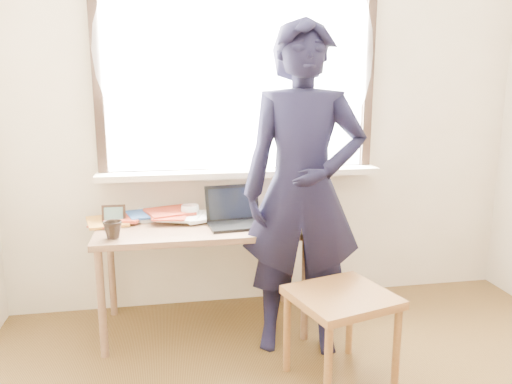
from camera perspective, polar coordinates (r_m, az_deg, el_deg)
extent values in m
cube|color=beige|center=(3.37, 1.40, 8.80)|extent=(3.50, 0.02, 2.60)
cube|color=white|center=(3.32, -2.00, 13.92)|extent=(1.70, 0.01, 1.30)
cube|color=black|center=(3.35, -1.88, 2.23)|extent=(1.82, 0.06, 0.06)
cube|color=black|center=(3.29, -17.74, 13.37)|extent=(0.06, 0.06, 1.30)
cube|color=black|center=(3.54, 12.70, 13.54)|extent=(0.06, 0.06, 1.30)
cube|color=beige|center=(3.28, -1.70, 2.19)|extent=(1.85, 0.20, 0.04)
cube|color=white|center=(3.25, -1.82, 15.72)|extent=(1.95, 0.02, 1.65)
cube|color=brown|center=(3.06, -6.17, -4.02)|extent=(1.25, 0.62, 0.04)
cylinder|color=brown|center=(2.94, -17.23, -12.16)|extent=(0.04, 0.04, 0.63)
cylinder|color=brown|center=(3.43, -16.18, -8.49)|extent=(0.04, 0.04, 0.63)
cylinder|color=brown|center=(3.02, 5.63, -11.01)|extent=(0.04, 0.04, 0.63)
cylinder|color=brown|center=(3.50, 3.24, -7.60)|extent=(0.04, 0.04, 0.63)
cube|color=black|center=(2.99, -2.19, -3.78)|extent=(0.36, 0.27, 0.02)
cube|color=black|center=(3.07, -2.73, -1.25)|extent=(0.34, 0.10, 0.22)
cube|color=black|center=(3.07, -2.73, -1.25)|extent=(0.30, 0.08, 0.18)
cube|color=black|center=(2.98, -2.14, -3.78)|extent=(0.31, 0.17, 0.00)
imported|color=white|center=(3.17, -7.55, -2.29)|extent=(0.13, 0.13, 0.09)
imported|color=black|center=(2.87, -16.05, -4.18)|extent=(0.14, 0.14, 0.10)
ellipsoid|color=black|center=(3.02, 2.85, -3.51)|extent=(0.08, 0.06, 0.03)
cube|color=white|center=(3.29, -13.07, -2.58)|extent=(0.30, 0.34, 0.02)
cube|color=white|center=(3.30, -6.96, -2.33)|extent=(0.29, 0.27, 0.01)
cube|color=white|center=(3.35, -16.21, -2.38)|extent=(0.36, 0.34, 0.02)
cube|color=white|center=(3.32, -15.57, -2.36)|extent=(0.33, 0.31, 0.02)
cube|color=#A2311D|center=(3.28, -16.43, -2.64)|extent=(0.33, 0.35, 0.01)
cube|color=white|center=(3.19, -9.54, -2.50)|extent=(0.34, 0.34, 0.02)
cube|color=#C4812E|center=(3.21, -10.09, -2.44)|extent=(0.30, 0.32, 0.01)
cube|color=white|center=(3.14, -13.25, -2.83)|extent=(0.22, 0.24, 0.01)
cube|color=white|center=(3.31, -7.73, -1.79)|extent=(0.36, 0.33, 0.01)
cube|color=#A2311D|center=(3.18, -15.25, -2.51)|extent=(0.28, 0.32, 0.02)
imported|color=white|center=(3.23, -13.44, -2.86)|extent=(0.23, 0.28, 0.02)
imported|color=white|center=(3.30, -0.20, -2.23)|extent=(0.23, 0.28, 0.02)
cube|color=black|center=(3.14, -15.94, -2.59)|extent=(0.14, 0.02, 0.11)
cube|color=#2D662F|center=(3.14, -15.94, -2.59)|extent=(0.11, 0.01, 0.08)
cube|color=brown|center=(2.59, 9.77, -11.76)|extent=(0.57, 0.56, 0.04)
cylinder|color=brown|center=(2.46, 8.23, -19.44)|extent=(0.04, 0.04, 0.44)
cylinder|color=brown|center=(2.74, 3.56, -15.76)|extent=(0.04, 0.04, 0.44)
cylinder|color=brown|center=(2.68, 15.76, -16.92)|extent=(0.04, 0.04, 0.44)
cylinder|color=brown|center=(2.94, 10.67, -13.89)|extent=(0.04, 0.04, 0.44)
imported|color=black|center=(2.77, 5.37, 0.07)|extent=(0.76, 0.58, 1.85)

